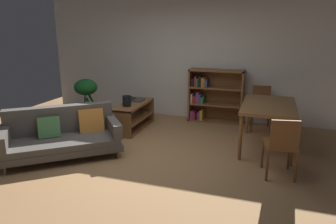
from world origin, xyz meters
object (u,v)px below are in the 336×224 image
dining_chair_near (261,105)px  media_console (133,116)px  dining_table (269,108)px  bookshelf (212,96)px  dining_chair_far (281,144)px  desk_speaker (127,101)px  fabric_couch (62,135)px  potted_floor_plant (86,94)px  open_laptop (135,99)px

dining_chair_near → media_console: bearing=-161.3°
dining_table → bookshelf: (-1.20, 1.31, -0.14)m
dining_chair_far → desk_speaker: bearing=158.7°
fabric_couch → dining_chair_far: size_ratio=2.22×
potted_floor_plant → open_laptop: bearing=19.9°
media_console → dining_chair_near: size_ratio=1.41×
desk_speaker → bookshelf: 1.94m
open_laptop → dining_table: bearing=-10.9°
media_console → open_laptop: 0.40m
fabric_couch → dining_chair_far: dining_chair_far is taller
open_laptop → dining_chair_near: bearing=12.7°
dining_chair_far → media_console: bearing=154.5°
media_console → open_laptop: bearing=103.3°
dining_chair_near → bookshelf: 1.07m
dining_chair_near → open_laptop: bearing=-167.3°
desk_speaker → dining_chair_near: dining_chair_near is taller
open_laptop → dining_chair_near: 2.59m
open_laptop → dining_chair_near: (2.53, 0.57, -0.06)m
fabric_couch → potted_floor_plant: (-0.51, 1.52, 0.34)m
potted_floor_plant → dining_table: 3.64m
desk_speaker → media_console: bearing=85.1°
potted_floor_plant → dining_chair_far: (3.84, -1.26, -0.19)m
open_laptop → bookshelf: size_ratio=0.35×
dining_chair_near → dining_chair_far: bearing=-80.9°
open_laptop → bookshelf: bookshelf is taller
desk_speaker → potted_floor_plant: potted_floor_plant is taller
dining_chair_near → dining_chair_far: dining_chair_near is taller
desk_speaker → dining_table: size_ratio=0.14×
dining_chair_near → bookshelf: bearing=168.0°
media_console → potted_floor_plant: 1.11m
desk_speaker → dining_chair_far: size_ratio=0.24×
potted_floor_plant → dining_table: potted_floor_plant is taller
media_console → open_laptop: open_laptop is taller
fabric_couch → media_console: size_ratio=1.57×
media_console → dining_table: dining_table is taller
fabric_couch → dining_table: bearing=23.4°
dining_chair_near → desk_speaker: bearing=-156.7°
desk_speaker → dining_table: (2.63, -0.01, 0.07)m
media_console → dining_chair_near: dining_chair_near is taller
dining_chair_near → potted_floor_plant: bearing=-165.3°
potted_floor_plant → bookshelf: bearing=25.0°
open_laptop → dining_table: size_ratio=0.29×
desk_speaker → open_laptop: bearing=94.9°
fabric_couch → bookshelf: (1.94, 2.66, 0.22)m
media_console → dining_table: bearing=-5.4°
dining_chair_far → dining_chair_near: bearing=99.1°
dining_table → dining_chair_far: 1.13m
media_console → dining_chair_far: bearing=-25.5°
dining_table → open_laptop: bearing=169.1°
open_laptop → desk_speaker: 0.51m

